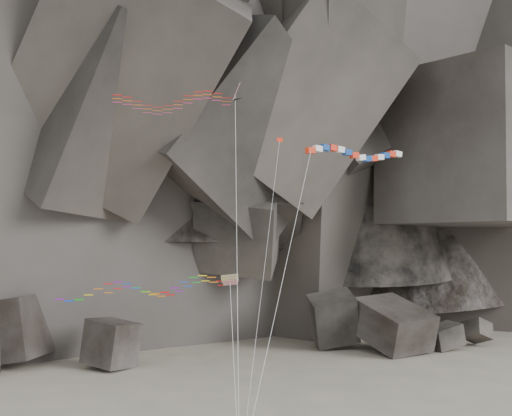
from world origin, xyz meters
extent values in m
cube|color=#47423F|center=(25.08, 33.49, 2.31)|extent=(9.63, 11.35, 7.11)
cube|color=#47423F|center=(18.34, 36.97, 3.06)|extent=(6.77, 6.38, 8.03)
cube|color=#47423F|center=(-9.77, 31.29, 2.45)|extent=(7.01, 6.52, 5.65)
cube|color=#47423F|center=(32.27, 33.58, 1.37)|extent=(4.90, 3.98, 3.59)
cube|color=#47423F|center=(-21.67, 35.63, 3.50)|extent=(10.93, 9.59, 8.15)
cube|color=#47423F|center=(37.95, 35.34, 1.16)|extent=(4.28, 4.42, 4.05)
cylinder|color=silver|center=(-1.64, -2.80, 13.50)|extent=(1.50, 9.66, 23.37)
cube|color=red|center=(5.29, 3.99, 21.56)|extent=(0.79, 0.66, 0.45)
cube|color=white|center=(5.95, 4.21, 21.74)|extent=(0.82, 0.67, 0.50)
cube|color=navy|center=(6.61, 4.39, 21.86)|extent=(0.84, 0.67, 0.53)
cube|color=red|center=(7.27, 4.55, 21.88)|extent=(0.84, 0.68, 0.54)
cube|color=white|center=(7.93, 4.70, 21.78)|extent=(0.83, 0.67, 0.51)
cube|color=navy|center=(8.59, 4.87, 21.60)|extent=(0.80, 0.66, 0.46)
cube|color=red|center=(9.25, 5.08, 21.41)|extent=(0.81, 0.67, 0.49)
cube|color=white|center=(9.91, 5.33, 21.27)|extent=(0.84, 0.67, 0.53)
cube|color=navy|center=(10.57, 5.63, 21.23)|extent=(0.84, 0.68, 0.54)
cube|color=red|center=(11.23, 5.96, 21.30)|extent=(0.83, 0.67, 0.52)
cube|color=white|center=(11.89, 6.29, 21.46)|extent=(0.81, 0.66, 0.48)
cube|color=navy|center=(12.55, 6.62, 21.66)|extent=(0.81, 0.66, 0.48)
cube|color=red|center=(13.21, 6.91, 21.82)|extent=(0.83, 0.67, 0.52)
cube|color=white|center=(13.87, 7.15, 21.88)|extent=(0.84, 0.68, 0.54)
cylinder|color=silver|center=(1.46, -1.91, 11.69)|extent=(7.70, 11.46, 19.76)
cube|color=#FCF40E|center=(-1.19, 2.57, 12.00)|extent=(1.32, 0.64, 0.70)
cube|color=#0CB219|center=(-1.19, 2.40, 11.74)|extent=(1.09, 0.48, 0.48)
cylinder|color=silver|center=(-1.78, -2.52, 6.91)|extent=(1.22, 10.21, 10.21)
cube|color=red|center=(2.67, 3.19, 22.19)|extent=(0.49, 0.11, 0.31)
cube|color=navy|center=(2.51, 3.20, 22.19)|extent=(0.18, 0.07, 0.32)
cylinder|color=silver|center=(0.15, -2.21, 12.00)|extent=(5.07, 10.83, 20.39)
camera|label=1|loc=(-8.95, -42.85, 15.45)|focal=45.00mm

